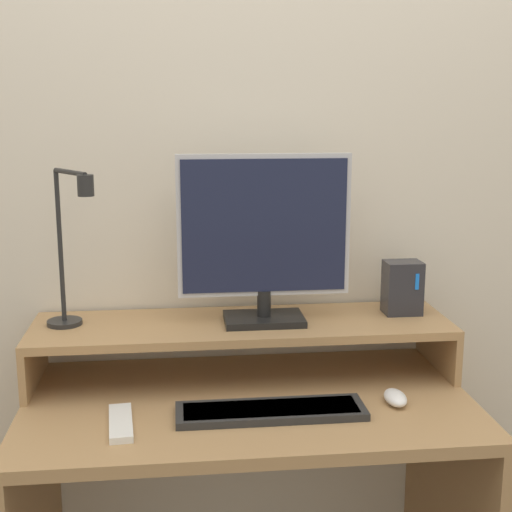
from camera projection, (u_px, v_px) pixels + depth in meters
The scene contains 9 objects.
wall_back at pixel (235, 192), 1.99m from camera, with size 6.00×0.05×2.50m.
desk at pixel (248, 487), 1.80m from camera, with size 1.10×0.61×0.78m.
monitor_shelf at pixel (242, 330), 1.88m from camera, with size 1.10×0.30×0.15m.
monitor at pixel (264, 236), 1.82m from camera, with size 0.45×0.14×0.44m.
desk_lamp at pixel (70, 254), 1.77m from camera, with size 0.15×0.19×0.41m.
router_dock at pixel (402, 288), 1.94m from camera, with size 0.10×0.08×0.15m.
keyboard at pixel (271, 411), 1.66m from camera, with size 0.44×0.12×0.02m.
mouse at pixel (395, 398), 1.72m from camera, with size 0.05×0.09×0.03m.
remote_control at pixel (121, 423), 1.60m from camera, with size 0.07×0.18×0.02m.
Camera 1 is at (-0.17, -1.33, 1.49)m, focal length 50.00 mm.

